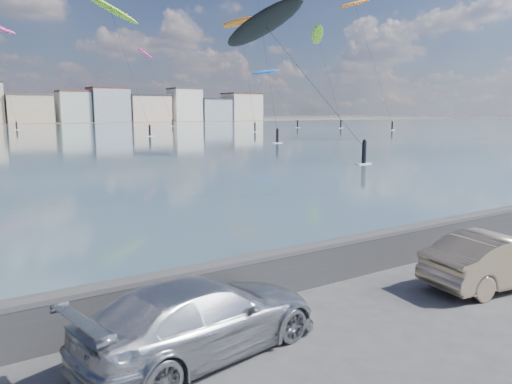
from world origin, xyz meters
TOP-DOWN VIEW (x-y plane):
  - ground at (0.00, 0.00)m, footprint 700.00×700.00m
  - seawall at (0.00, 2.70)m, footprint 400.00×0.36m
  - car_silver at (-2.05, 1.12)m, footprint 4.84×2.61m
  - car_champagne at (5.53, 0.20)m, footprint 4.13×1.92m
  - kitesurfer_3 at (22.19, 34.57)m, footprint 5.09×17.85m
  - kitesurfer_6 at (52.55, 87.69)m, footprint 6.46×15.36m
  - kitesurfer_7 at (73.97, 109.08)m, footprint 7.68×19.03m
  - kitesurfer_11 at (78.49, 80.08)m, footprint 8.70×13.33m
  - kitesurfer_15 at (22.81, 82.32)m, footprint 10.06×13.36m
  - kitesurfer_16 at (77.49, 91.84)m, footprint 7.41×11.25m
  - kitesurfer_17 at (49.96, 135.76)m, footprint 7.37×16.95m

SIDE VIEW (x-z plane):
  - ground at x=0.00m, z-range 0.00..0.00m
  - seawall at x=0.00m, z-range 0.04..1.12m
  - car_champagne at x=5.53m, z-range 0.00..1.31m
  - car_silver at x=-2.05m, z-range 0.00..1.33m
  - kitesurfer_3 at x=22.19m, z-range 4.83..19.87m
  - kitesurfer_7 at x=73.97m, z-range 6.51..22.54m
  - kitesurfer_17 at x=49.96m, z-range 8.93..31.29m
  - kitesurfer_15 at x=22.81m, z-range 9.04..33.94m
  - kitesurfer_16 at x=77.49m, z-range 9.93..35.28m
  - kitesurfer_6 at x=52.55m, z-range 10.64..34.79m
  - kitesurfer_11 at x=78.49m, z-range 12.88..42.78m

